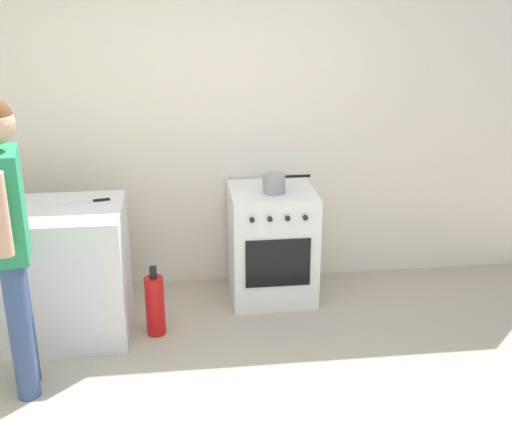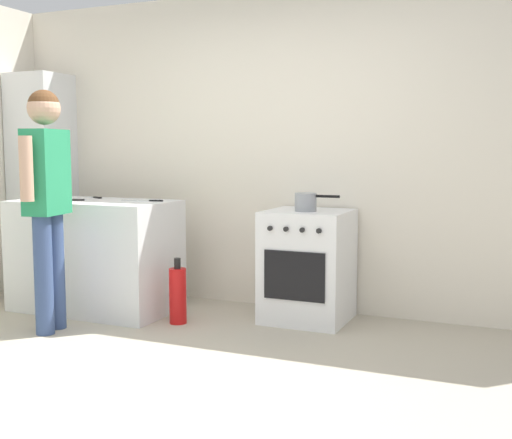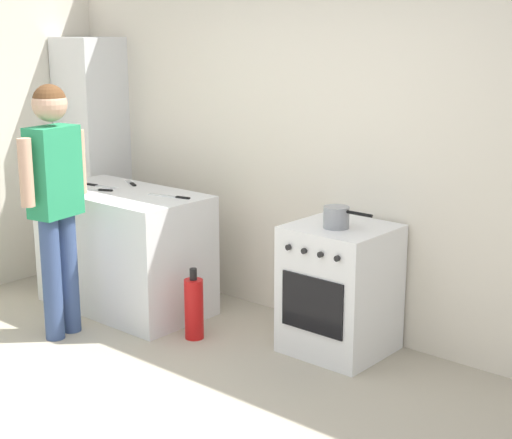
{
  "view_description": "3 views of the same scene",
  "coord_description": "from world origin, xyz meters",
  "views": [
    {
      "loc": [
        -0.31,
        -2.83,
        2.28
      ],
      "look_at": [
        0.15,
        0.93,
        0.87
      ],
      "focal_mm": 45.0,
      "sensor_mm": 36.0,
      "label": 1
    },
    {
      "loc": [
        1.91,
        -3.02,
        1.31
      ],
      "look_at": [
        0.3,
        0.7,
        0.87
      ],
      "focal_mm": 45.0,
      "sensor_mm": 36.0,
      "label": 2
    },
    {
      "loc": [
        3.09,
        -2.45,
        2.09
      ],
      "look_at": [
        0.28,
        0.81,
        1.02
      ],
      "focal_mm": 55.0,
      "sensor_mm": 36.0,
      "label": 3
    }
  ],
  "objects": [
    {
      "name": "ground_plane",
      "position": [
        0.0,
        0.0,
        0.0
      ],
      "size": [
        8.0,
        8.0,
        0.0
      ],
      "primitive_type": "plane",
      "color": "#ADA38E"
    },
    {
      "name": "oven_left",
      "position": [
        0.35,
        1.58,
        0.43
      ],
      "size": [
        0.62,
        0.62,
        0.85
      ],
      "color": "white",
      "rests_on": "ground"
    },
    {
      "name": "fire_extinguisher",
      "position": [
        -0.52,
        1.1,
        0.22
      ],
      "size": [
        0.13,
        0.13,
        0.5
      ],
      "color": "red",
      "rests_on": "ground"
    },
    {
      "name": "back_wall",
      "position": [
        0.0,
        1.95,
        1.3
      ],
      "size": [
        6.0,
        0.1,
        2.6
      ],
      "primitive_type": "cube",
      "color": "silver",
      "rests_on": "ground"
    },
    {
      "name": "pot",
      "position": [
        0.35,
        1.51,
        0.92
      ],
      "size": [
        0.34,
        0.16,
        0.14
      ],
      "color": "gray",
      "rests_on": "oven_left"
    },
    {
      "name": "knife_bread",
      "position": [
        -0.95,
        1.31,
        0.9
      ],
      "size": [
        0.35,
        0.1,
        0.01
      ],
      "color": "silver",
      "rests_on": "counter_unit"
    },
    {
      "name": "counter_unit",
      "position": [
        -1.35,
        1.2,
        0.45
      ],
      "size": [
        1.3,
        0.7,
        0.9
      ],
      "primitive_type": "cube",
      "color": "silver",
      "rests_on": "ground"
    },
    {
      "name": "person",
      "position": [
        -1.26,
        0.55,
        1.05
      ],
      "size": [
        0.25,
        0.56,
        1.73
      ],
      "color": "#384C7A",
      "rests_on": "ground"
    }
  ]
}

